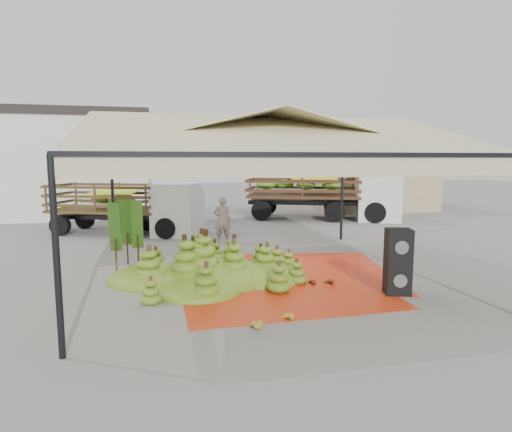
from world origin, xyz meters
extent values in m
plane|color=slate|center=(0.00, 0.00, 0.00)|extent=(90.00, 90.00, 0.00)
cylinder|color=black|center=(-4.00, -4.00, 1.50)|extent=(0.10, 0.10, 3.00)
cylinder|color=black|center=(-4.00, 4.00, 1.50)|extent=(0.10, 0.10, 3.00)
cylinder|color=black|center=(4.00, 4.00, 1.50)|extent=(0.10, 0.10, 3.00)
pyramid|color=#C1B688|center=(0.00, 0.00, 3.50)|extent=(8.00, 8.00, 1.00)
cube|color=black|center=(0.00, 0.00, 3.00)|extent=(8.00, 8.00, 0.08)
cube|color=#C1B688|center=(0.00, 0.00, 2.82)|extent=(8.00, 8.00, 0.36)
cube|color=silver|center=(-10.00, 14.00, 2.50)|extent=(14.00, 6.00, 5.00)
cube|color=black|center=(-10.00, 14.00, 5.20)|extent=(14.30, 6.30, 0.40)
cube|color=tan|center=(10.00, 13.00, 1.80)|extent=(6.00, 5.00, 3.60)
cube|color=navy|center=(10.00, 13.00, 3.85)|extent=(6.30, 5.30, 0.50)
cube|color=red|center=(0.12, -1.23, 0.01)|extent=(4.57, 4.36, 0.01)
cube|color=#E34415|center=(1.20, -0.14, 0.01)|extent=(4.88, 5.05, 0.01)
ellipsoid|color=#4A7117|center=(-1.36, -0.37, 0.53)|extent=(5.07, 4.22, 1.06)
ellipsoid|color=gold|center=(-0.36, -3.32, 0.09)|extent=(0.48, 0.44, 0.18)
ellipsoid|color=gold|center=(-1.04, -3.58, 0.11)|extent=(0.48, 0.39, 0.22)
ellipsoid|color=maroon|center=(0.86, -1.26, 0.09)|extent=(0.40, 0.34, 0.17)
ellipsoid|color=#562D13|center=(1.27, -1.37, 0.09)|extent=(0.48, 0.44, 0.18)
ellipsoid|color=#437A19|center=(-1.76, -1.38, 0.11)|extent=(0.61, 0.59, 0.22)
ellipsoid|color=#5E841B|center=(-1.23, 0.81, 2.62)|extent=(0.24, 0.24, 0.20)
ellipsoid|color=#5E841B|center=(0.27, 0.81, 2.62)|extent=(0.24, 0.24, 0.20)
cube|color=black|center=(2.48, -2.35, 0.36)|extent=(0.63, 0.58, 0.72)
cube|color=black|center=(2.48, -2.35, 1.08)|extent=(0.63, 0.58, 0.72)
imported|color=gray|center=(-0.38, 4.30, 0.83)|extent=(0.63, 0.43, 1.65)
cube|color=#543C1C|center=(-4.51, 7.39, 0.92)|extent=(4.84, 3.52, 0.11)
cube|color=white|center=(-1.82, 6.31, 1.01)|extent=(2.19, 2.39, 2.02)
cylinder|color=black|center=(-6.31, 7.17, 0.40)|extent=(0.83, 0.54, 0.79)
cylinder|color=black|center=(-5.66, 8.80, 0.40)|extent=(0.83, 0.54, 0.79)
cylinder|color=black|center=(-3.70, 6.12, 0.40)|extent=(0.83, 0.54, 0.79)
cylinder|color=black|center=(-3.04, 7.75, 0.40)|extent=(0.83, 0.54, 0.79)
cylinder|color=black|center=(-2.31, 5.56, 0.40)|extent=(0.83, 0.54, 0.79)
cylinder|color=black|center=(-1.65, 7.19, 0.40)|extent=(0.83, 0.54, 0.79)
ellipsoid|color=#54831B|center=(-4.51, 7.39, 1.36)|extent=(3.86, 2.78, 0.62)
cube|color=#C8DB18|center=(-4.10, 7.23, 1.72)|extent=(2.29, 2.28, 0.22)
cube|color=#492D18|center=(4.52, 9.77, 1.14)|extent=(5.98, 4.33, 0.13)
cube|color=silver|center=(7.86, 8.44, 1.25)|extent=(2.70, 2.95, 2.50)
cylinder|color=black|center=(2.30, 9.48, 0.49)|extent=(1.03, 0.66, 0.98)
cylinder|color=black|center=(3.10, 11.50, 0.49)|extent=(1.03, 0.66, 0.98)
cylinder|color=black|center=(5.54, 8.19, 0.49)|extent=(1.03, 0.66, 0.98)
cylinder|color=black|center=(6.34, 10.22, 0.49)|extent=(1.03, 0.66, 0.98)
cylinder|color=black|center=(7.26, 7.51, 0.49)|extent=(1.03, 0.66, 0.98)
cylinder|color=black|center=(8.06, 9.54, 0.49)|extent=(1.03, 0.66, 0.98)
ellipsoid|color=#367A19|center=(4.52, 9.77, 1.69)|extent=(4.77, 3.42, 0.76)
cube|color=#FDF31C|center=(5.03, 9.57, 2.12)|extent=(2.82, 2.82, 0.27)
camera|label=1|loc=(-2.54, -10.50, 2.91)|focal=30.00mm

